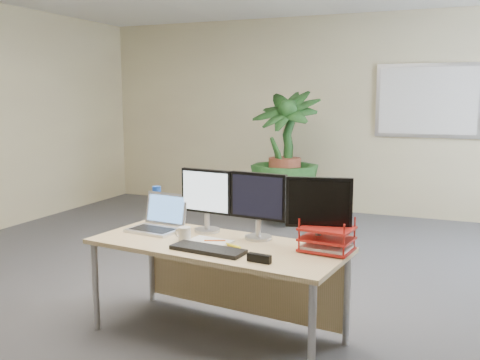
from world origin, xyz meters
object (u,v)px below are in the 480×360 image
at_px(desk, 224,259).
at_px(floor_plant, 285,166).
at_px(laptop, 159,221).
at_px(monitor_right, 258,201).
at_px(monitor_left, 207,196).

relative_size(desk, floor_plant, 1.18).
xyz_separation_m(desk, floor_plant, (-0.58, 3.12, 0.23)).
relative_size(floor_plant, laptop, 3.88).
bearing_deg(floor_plant, laptop, -89.56).
distance_m(floor_plant, monitor_right, 3.11).
distance_m(monitor_left, laptop, 0.41).
height_order(monitor_left, monitor_right, monitor_right).
xyz_separation_m(monitor_left, monitor_right, (0.41, -0.05, 0.00)).
height_order(desk, laptop, laptop).
relative_size(desk, monitor_left, 3.93).
bearing_deg(monitor_left, floor_plant, 97.15).
xyz_separation_m(floor_plant, laptop, (0.02, -3.04, -0.04)).
distance_m(floor_plant, laptop, 3.04).
relative_size(desk, monitor_right, 3.89).
bearing_deg(monitor_right, laptop, -177.14).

